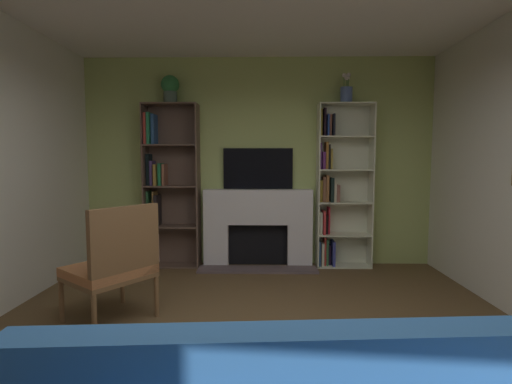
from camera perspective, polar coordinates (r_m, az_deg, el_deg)
name	(u,v)px	position (r m, az deg, el deg)	size (l,w,h in m)	color
ground_plane	(253,379)	(2.84, -0.43, -26.33)	(6.90, 6.90, 0.00)	brown
wall_back_accent	(258,162)	(5.34, 0.32, 4.50)	(4.94, 0.06, 2.88)	#B2C46E
fireplace	(258,225)	(5.27, 0.29, -5.07)	(1.59, 0.53, 1.07)	white
tv	(258,169)	(5.28, 0.31, 3.56)	(0.96, 0.06, 0.56)	black
bookshelf_left	(166,186)	(5.38, -13.45, 0.91)	(0.74, 0.31, 2.23)	brown
bookshelf_right	(337,189)	(5.32, 12.09, 0.43)	(0.74, 0.28, 2.23)	beige
potted_plant	(170,88)	(5.39, -12.82, 15.06)	(0.24, 0.24, 0.38)	#45584C
vase_with_flowers	(346,93)	(5.35, 13.47, 14.33)	(0.16, 0.16, 0.40)	#4E67A4
armchair	(114,264)	(3.69, -20.60, -10.12)	(0.89, 0.90, 1.08)	brown
coffee_table	(279,362)	(2.25, 3.46, -24.17)	(0.99, 0.44, 0.44)	brown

